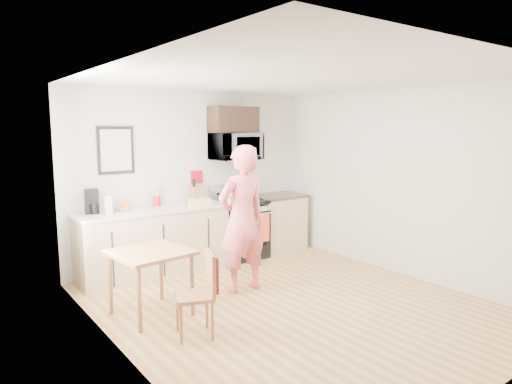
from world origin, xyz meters
TOP-DOWN VIEW (x-y plane):
  - floor at (0.00, 0.00)m, footprint 4.60×4.60m
  - back_wall at (0.00, 2.30)m, footprint 4.00×0.04m
  - front_wall at (0.00, -2.30)m, footprint 4.00×0.04m
  - left_wall at (-2.00, 0.00)m, footprint 0.04×4.60m
  - right_wall at (2.00, 0.00)m, footprint 0.04×4.60m
  - ceiling at (0.00, 0.00)m, footprint 4.00×4.60m
  - window at (-1.96, 0.80)m, footprint 0.06×1.40m
  - cabinet_left at (-0.80, 2.00)m, footprint 2.10×0.60m
  - countertop_left at (-0.80, 2.00)m, footprint 2.14×0.64m
  - cabinet_right at (1.43, 2.00)m, footprint 0.84×0.60m
  - countertop_right at (1.43, 2.00)m, footprint 0.88×0.64m
  - range at (0.63, 1.98)m, footprint 0.76×0.70m
  - microwave at (0.63, 2.08)m, footprint 0.76×0.51m
  - upper_cabinet at (0.63, 2.12)m, footprint 0.76×0.35m
  - wall_art at (-1.20, 2.28)m, footprint 0.50×0.04m
  - wall_trivet at (0.05, 2.28)m, footprint 0.20×0.02m
  - person at (-0.18, 0.72)m, footprint 0.68×0.45m
  - dining_table at (-1.43, 0.69)m, footprint 0.78×0.78m
  - chair at (-1.19, -0.09)m, footprint 0.49×0.46m
  - knife_block at (-0.06, 2.14)m, footprint 0.12×0.16m
  - utensil_crock at (-0.67, 2.18)m, footprint 0.11×0.11m
  - fruit_bowl at (-1.17, 2.13)m, footprint 0.27×0.27m
  - milk_carton at (-1.42, 2.00)m, footprint 0.12×0.12m
  - coffee_maker at (-1.58, 2.17)m, footprint 0.22×0.28m
  - bread_bag at (-0.19, 1.78)m, footprint 0.33×0.20m
  - cake at (0.83, 1.91)m, footprint 0.25×0.25m
  - kettle at (0.54, 2.05)m, footprint 0.20×0.20m
  - pot at (0.36, 1.81)m, footprint 0.19×0.32m

SIDE VIEW (x-z plane):
  - floor at x=0.00m, z-range 0.00..0.00m
  - range at x=0.63m, z-range -0.14..1.02m
  - cabinet_left at x=-0.80m, z-range 0.00..0.90m
  - cabinet_right at x=1.43m, z-range 0.00..0.90m
  - chair at x=-1.19m, z-range 0.12..0.97m
  - dining_table at x=-1.43m, z-range 0.28..1.01m
  - countertop_left at x=-0.80m, z-range 0.90..0.94m
  - countertop_right at x=1.43m, z-range 0.90..0.94m
  - person at x=-0.18m, z-range 0.00..1.85m
  - cake at x=0.83m, z-range 0.92..1.01m
  - pot at x=0.36m, z-range 0.93..1.02m
  - fruit_bowl at x=-1.17m, z-range 0.93..1.03m
  - bread_bag at x=-0.19m, z-range 0.94..1.05m
  - kettle at x=0.54m, z-range 0.91..1.16m
  - knife_block at x=-0.06m, z-range 0.94..1.18m
  - milk_carton at x=-1.42m, z-range 0.94..1.18m
  - utensil_crock at x=-0.67m, z-range 0.91..1.24m
  - coffee_maker at x=-1.58m, z-range 0.93..1.24m
  - back_wall at x=0.00m, z-range 0.00..2.60m
  - front_wall at x=0.00m, z-range 0.00..2.60m
  - left_wall at x=-2.00m, z-range 0.00..2.60m
  - right_wall at x=2.00m, z-range 0.00..2.60m
  - wall_trivet at x=0.05m, z-range 1.20..1.40m
  - window at x=-1.96m, z-range 0.80..2.30m
  - wall_art at x=-1.20m, z-range 1.43..2.08m
  - microwave at x=0.63m, z-range 1.55..1.97m
  - upper_cabinet at x=0.63m, z-range 1.98..2.38m
  - ceiling at x=0.00m, z-range 2.58..2.62m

